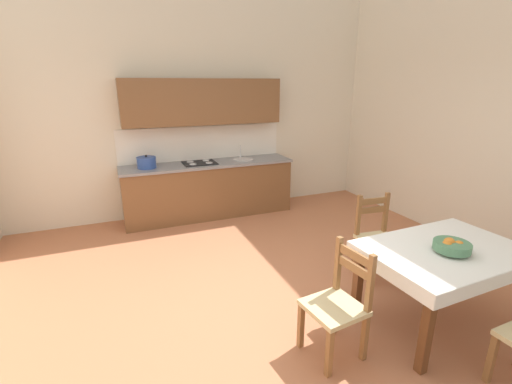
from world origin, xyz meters
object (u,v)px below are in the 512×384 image
at_px(dining_chair_tv_side, 338,305).
at_px(dining_chair_kitchen_side, 377,238).
at_px(kitchen_cabinetry, 207,165).
at_px(dining_table, 444,261).
at_px(fruit_bowl, 452,246).

bearing_deg(dining_chair_tv_side, dining_chair_kitchen_side, 37.75).
relative_size(kitchen_cabinetry, dining_chair_tv_side, 2.96).
bearing_deg(dining_chair_tv_side, dining_table, -1.80).
xyz_separation_m(kitchen_cabinetry, fruit_bowl, (1.16, -3.63, -0.04)).
relative_size(dining_chair_tv_side, fruit_bowl, 3.10).
bearing_deg(dining_table, kitchen_cabinetry, 108.62).
xyz_separation_m(dining_table, dining_chair_tv_side, (-1.08, 0.03, -0.19)).
bearing_deg(dining_table, dining_chair_tv_side, 178.20).
height_order(kitchen_cabinetry, dining_chair_tv_side, kitchen_cabinetry).
distance_m(dining_chair_kitchen_side, fruit_bowl, 1.07).
bearing_deg(kitchen_cabinetry, dining_chair_kitchen_side, -64.16).
xyz_separation_m(dining_table, dining_chair_kitchen_side, (0.07, 0.93, -0.19)).
relative_size(kitchen_cabinetry, fruit_bowl, 9.16).
relative_size(dining_table, fruit_bowl, 4.77).
height_order(kitchen_cabinetry, fruit_bowl, kitchen_cabinetry).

